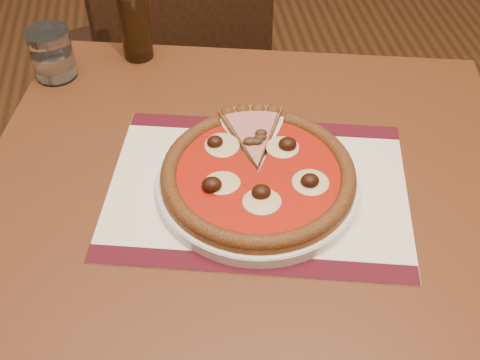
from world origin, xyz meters
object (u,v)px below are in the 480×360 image
Objects in this scene: chair_far at (172,47)px; pizza at (258,174)px; table at (242,248)px; water_glass at (52,54)px; plate at (258,183)px; bottle at (135,22)px.

pizza is (0.10, -0.73, 0.25)m from chair_far.
table is 0.48m from water_glass.
chair_far is 0.78m from plate.
bottle is at bearing 108.98° from table.
chair_far is at bearing 62.01° from water_glass.
plate is 0.41m from bottle.
water_glass is at bearing 41.26° from chair_far.
bottle is at bearing 58.92° from chair_far.
table is 5.22× the size of bottle.
pizza is at bearing -46.61° from water_glass.
table is 3.24× the size of plate.
water_glass is (-0.31, 0.33, 0.03)m from plate.
table is at bearing 74.66° from chair_far.
plate is 0.02m from pizza.
table is at bearing -51.50° from water_glass.
plate is 0.46m from water_glass.
bottle is (0.15, 0.04, 0.03)m from water_glass.
bottle reaches higher than chair_far.
chair_far is at bearing 95.41° from table.
pizza is 0.46m from water_glass.
plate is at bearing -66.07° from bottle.
table is 1.03× the size of chair_far.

